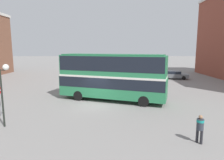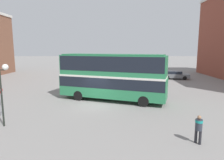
{
  "view_description": "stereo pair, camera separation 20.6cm",
  "coord_description": "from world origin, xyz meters",
  "views": [
    {
      "loc": [
        1.59,
        -18.33,
        5.4
      ],
      "look_at": [
        1.69,
        1.91,
        2.16
      ],
      "focal_mm": 32.0,
      "sensor_mm": 36.0,
      "label": 1
    },
    {
      "loc": [
        1.8,
        -18.33,
        5.4
      ],
      "look_at": [
        1.69,
        1.91,
        2.16
      ],
      "focal_mm": 32.0,
      "sensor_mm": 36.0,
      "label": 2
    }
  ],
  "objects": [
    {
      "name": "ground_plane",
      "position": [
        0.0,
        0.0,
        0.0
      ],
      "size": [
        240.0,
        240.0,
        0.0
      ],
      "primitive_type": "plane",
      "color": "gray"
    },
    {
      "name": "double_decker_bus",
      "position": [
        1.7,
        1.91,
        2.74
      ],
      "size": [
        11.23,
        6.05,
        4.8
      ],
      "rotation": [
        0.0,
        0.0,
        -0.34
      ],
      "color": "#287A4C",
      "rests_on": "ground_plane"
    },
    {
      "name": "pedestrian_foreground",
      "position": [
        6.64,
        -7.61,
        1.02
      ],
      "size": [
        0.58,
        0.58,
        1.67
      ],
      "rotation": [
        0.0,
        0.0,
        3.81
      ],
      "color": "#232328",
      "rests_on": "ground_plane"
    },
    {
      "name": "parked_car_kerb_near",
      "position": [
        6.47,
        16.96,
        0.81
      ],
      "size": [
        4.87,
        2.84,
        1.61
      ],
      "rotation": [
        0.0,
        0.0,
        3.39
      ],
      "color": "black",
      "rests_on": "ground_plane"
    },
    {
      "name": "parked_car_kerb_far",
      "position": [
        12.77,
        16.53,
        0.74
      ],
      "size": [
        4.87,
        2.54,
        1.42
      ],
      "rotation": [
        0.0,
        0.0,
        -0.18
      ],
      "color": "slate",
      "rests_on": "ground_plane"
    },
    {
      "name": "street_lamp_twin_globe",
      "position": [
        -5.83,
        -5.08,
        3.51
      ],
      "size": [
        1.25,
        0.41,
        4.35
      ],
      "color": "black",
      "rests_on": "ground_plane"
    }
  ]
}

